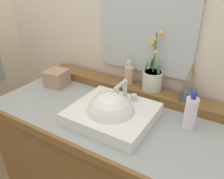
# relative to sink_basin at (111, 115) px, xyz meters

# --- Properties ---
(wall_back) EXTENTS (3.02, 0.20, 2.43)m
(wall_back) POSITION_rel_sink_basin_xyz_m (-0.04, 0.50, 0.34)
(wall_back) COLOR beige
(wall_back) RESTS_ON ground
(vanity_cabinet) EXTENTS (1.30, 0.65, 0.85)m
(vanity_cabinet) POSITION_rel_sink_basin_xyz_m (-0.04, 0.07, -0.45)
(vanity_cabinet) COLOR brown
(vanity_cabinet) RESTS_ON ground
(back_ledge) EXTENTS (1.23, 0.12, 0.05)m
(back_ledge) POSITION_rel_sink_basin_xyz_m (-0.04, 0.31, 0.00)
(back_ledge) COLOR brown
(back_ledge) RESTS_ON vanity_cabinet
(sink_basin) EXTENTS (0.40, 0.37, 0.28)m
(sink_basin) POSITION_rel_sink_basin_xyz_m (0.00, 0.00, 0.00)
(sink_basin) COLOR white
(sink_basin) RESTS_ON vanity_cabinet
(soap_bar) EXTENTS (0.07, 0.04, 0.02)m
(soap_bar) POSITION_rel_sink_basin_xyz_m (-0.11, 0.11, 0.05)
(soap_bar) COLOR beige
(soap_bar) RESTS_ON sink_basin
(potted_plant) EXTENTS (0.12, 0.12, 0.35)m
(potted_plant) POSITION_rel_sink_basin_xyz_m (0.08, 0.33, 0.10)
(potted_plant) COLOR silver
(potted_plant) RESTS_ON back_ledge
(soap_dispenser) EXTENTS (0.06, 0.06, 0.14)m
(soap_dispenser) POSITION_rel_sink_basin_xyz_m (-0.08, 0.33, 0.08)
(soap_dispenser) COLOR #D4BA85
(soap_dispenser) RESTS_ON back_ledge
(reed_diffuser) EXTENTS (0.09, 0.10, 0.24)m
(reed_diffuser) POSITION_rel_sink_basin_xyz_m (0.29, 0.31, 0.06)
(reed_diffuser) COLOR #465358
(reed_diffuser) RESTS_ON back_ledge
(lotion_bottle) EXTENTS (0.06, 0.06, 0.20)m
(lotion_bottle) POSITION_rel_sink_basin_xyz_m (0.35, 0.14, 0.06)
(lotion_bottle) COLOR white
(lotion_bottle) RESTS_ON vanity_cabinet
(tissue_box) EXTENTS (0.14, 0.14, 0.10)m
(tissue_box) POSITION_rel_sink_basin_xyz_m (-0.51, 0.15, 0.03)
(tissue_box) COLOR tan
(tissue_box) RESTS_ON vanity_cabinet
(mirror) EXTENTS (0.58, 0.02, 0.59)m
(mirror) POSITION_rel_sink_basin_xyz_m (-0.01, 0.38, 0.40)
(mirror) COLOR silver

